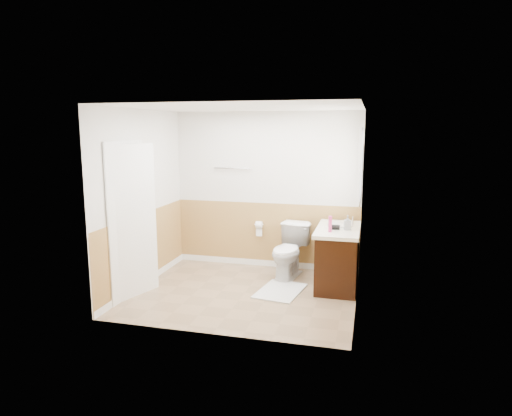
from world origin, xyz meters
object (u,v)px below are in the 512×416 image
(bath_mat, at_px, (280,291))
(vanity_cabinet, at_px, (338,259))
(lotion_bottle, at_px, (330,224))
(soap_dispenser, at_px, (348,223))
(toilet, at_px, (289,251))

(bath_mat, relative_size, vanity_cabinet, 0.73)
(lotion_bottle, xyz_separation_m, soap_dispenser, (0.22, 0.20, -0.01))
(lotion_bottle, distance_m, soap_dispenser, 0.30)
(toilet, bearing_deg, soap_dispenser, -9.33)
(lotion_bottle, bearing_deg, toilet, 142.72)
(bath_mat, xyz_separation_m, soap_dispenser, (0.86, 0.36, 0.94))
(vanity_cabinet, relative_size, lotion_bottle, 5.00)
(lotion_bottle, bearing_deg, vanity_cabinet, 70.86)
(bath_mat, distance_m, vanity_cabinet, 0.95)
(toilet, xyz_separation_m, lotion_bottle, (0.64, -0.49, 0.56))
(lotion_bottle, relative_size, soap_dispenser, 1.09)
(soap_dispenser, bearing_deg, bath_mat, -157.45)
(bath_mat, bearing_deg, vanity_cabinet, 31.01)
(soap_dispenser, bearing_deg, toilet, 161.38)
(lotion_bottle, bearing_deg, bath_mat, -166.10)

